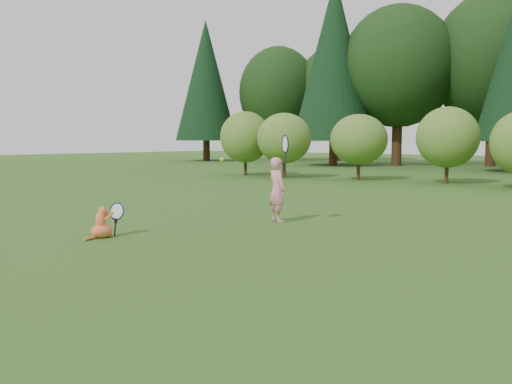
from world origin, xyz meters
The scene contains 5 objects.
ground centered at (0.00, 0.00, 0.00)m, with size 100.00×100.00×0.00m, color #2E4E16.
shrub_row centered at (0.00, 13.00, 1.40)m, with size 28.00×3.00×2.80m, color #526B21, non-canonical shape.
child centered at (-0.27, 2.00, 0.66)m, with size 0.72×0.47×1.89m.
cat centered at (-1.39, -1.22, 0.27)m, with size 0.39×0.75×0.72m.
tennis_ball centered at (-0.61, 0.81, 1.24)m, with size 0.08×0.08×0.08m.
Camera 1 is at (6.46, -6.70, 1.61)m, focal length 40.00 mm.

